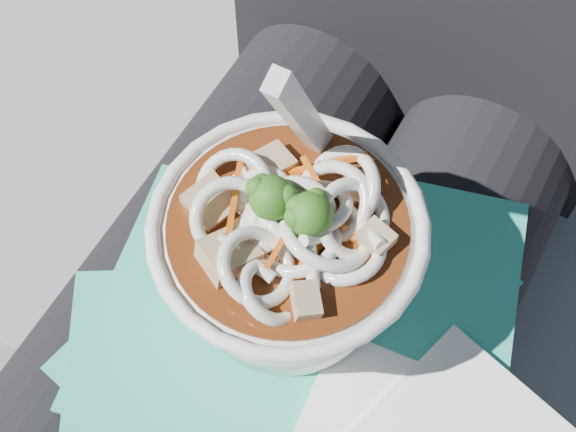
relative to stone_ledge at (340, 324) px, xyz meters
The scene contains 5 objects.
stone_ledge is the anchor object (origin of this frame).
lap 0.34m from the stone_ledge, 90.00° to the right, with size 0.32×0.48×0.16m.
person_body 0.34m from the stone_ledge, 90.00° to the right, with size 0.34×0.94×1.00m.
plastic_bag 0.44m from the stone_ledge, 80.77° to the right, with size 0.30×0.38×0.02m.
udon_bowl 0.49m from the stone_ledge, 85.02° to the right, with size 0.21×0.21×0.21m.
Camera 1 is at (0.12, -0.20, 1.13)m, focal length 50.00 mm.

